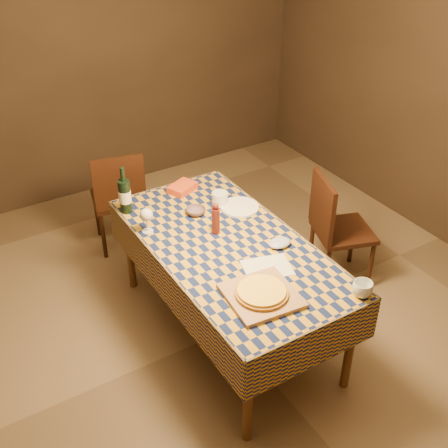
% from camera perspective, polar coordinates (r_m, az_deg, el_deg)
% --- Properties ---
extents(room, '(5.00, 5.10, 2.70)m').
position_cam_1_polar(room, '(3.38, 0.45, 5.99)').
color(room, brown).
rests_on(room, ground).
extents(dining_table, '(0.94, 1.84, 0.77)m').
position_cam_1_polar(dining_table, '(3.72, 0.40, -3.01)').
color(dining_table, brown).
rests_on(dining_table, ground).
extents(cutting_board, '(0.43, 0.43, 0.02)m').
position_cam_1_polar(cutting_board, '(3.26, 3.82, -7.25)').
color(cutting_board, '#986E47').
rests_on(cutting_board, dining_table).
extents(pizza, '(0.40, 0.40, 0.03)m').
position_cam_1_polar(pizza, '(3.25, 3.84, -6.89)').
color(pizza, '#9C631A').
rests_on(pizza, cutting_board).
extents(pepper_mill, '(0.07, 0.07, 0.23)m').
position_cam_1_polar(pepper_mill, '(3.73, -0.85, 0.48)').
color(pepper_mill, '#531713').
rests_on(pepper_mill, dining_table).
extents(bowl, '(0.17, 0.17, 0.04)m').
position_cam_1_polar(bowl, '(3.98, -2.89, 1.30)').
color(bowl, '#654B55').
rests_on(bowl, dining_table).
extents(wine_glass, '(0.09, 0.09, 0.18)m').
position_cam_1_polar(wine_glass, '(3.77, -7.89, 0.84)').
color(wine_glass, silver).
rests_on(wine_glass, dining_table).
extents(wine_bottle, '(0.09, 0.09, 0.35)m').
position_cam_1_polar(wine_bottle, '(4.01, -10.04, 2.87)').
color(wine_bottle, black).
rests_on(wine_bottle, dining_table).
extents(deli_tub, '(0.12, 0.12, 0.10)m').
position_cam_1_polar(deli_tub, '(4.08, -0.43, 2.61)').
color(deli_tub, silver).
rests_on(deli_tub, dining_table).
extents(takeout_container, '(0.25, 0.22, 0.05)m').
position_cam_1_polar(takeout_container, '(4.27, -4.24, 3.70)').
color(takeout_container, '#D5461C').
rests_on(takeout_container, dining_table).
extents(white_plate, '(0.35, 0.35, 0.02)m').
position_cam_1_polar(white_plate, '(4.05, 1.62, 1.73)').
color(white_plate, white).
rests_on(white_plate, dining_table).
extents(tumbler, '(0.16, 0.16, 0.09)m').
position_cam_1_polar(tumbler, '(3.34, 13.89, -6.43)').
color(tumbler, white).
rests_on(tumbler, dining_table).
extents(flour_patch, '(0.34, 0.30, 0.00)m').
position_cam_1_polar(flour_patch, '(3.49, 4.41, -4.42)').
color(flour_patch, silver).
rests_on(flour_patch, dining_table).
extents(flour_bag, '(0.16, 0.12, 0.05)m').
position_cam_1_polar(flour_bag, '(3.67, 5.68, -1.91)').
color(flour_bag, '#9EA9CB').
rests_on(flour_bag, dining_table).
extents(chair_far, '(0.50, 0.51, 0.93)m').
position_cam_1_polar(chair_far, '(4.78, -10.63, 2.84)').
color(chair_far, black).
rests_on(chair_far, ground).
extents(chair_right, '(0.54, 0.54, 0.93)m').
position_cam_1_polar(chair_right, '(4.40, 11.14, -0.09)').
color(chair_right, black).
rests_on(chair_right, ground).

